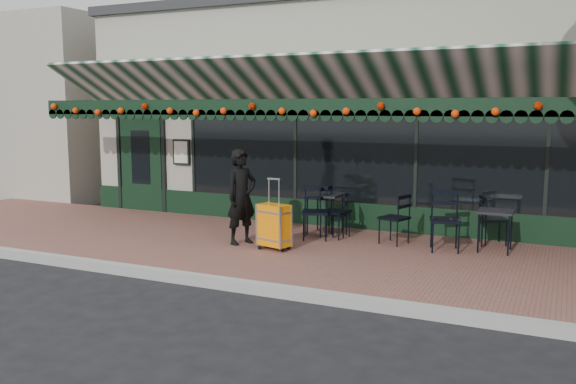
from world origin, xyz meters
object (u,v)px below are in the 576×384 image
at_px(chair_a_right, 493,220).
at_px(chair_b_left, 336,214).
at_px(cafe_table_a, 496,214).
at_px(chair_b_right, 335,212).
at_px(chair_a_front, 445,221).
at_px(chair_b_front, 315,213).
at_px(chair_a_left, 394,218).
at_px(cafe_table_b, 325,198).
at_px(woman, 241,197).
at_px(suitcase, 274,226).

distance_m(chair_a_right, chair_b_left, 2.69).
bearing_deg(cafe_table_a, chair_b_right, -178.41).
xyz_separation_m(cafe_table_a, chair_a_front, (-0.74, -0.30, -0.11)).
bearing_deg(chair_b_front, chair_b_left, 38.01).
xyz_separation_m(chair_a_left, chair_a_front, (0.88, -0.17, 0.06)).
height_order(cafe_table_b, chair_b_front, chair_b_front).
distance_m(woman, suitcase, 0.83).
xyz_separation_m(chair_b_left, chair_b_front, (-0.25, -0.39, 0.07)).
bearing_deg(chair_b_right, chair_a_right, -66.38).
bearing_deg(cafe_table_b, chair_b_right, -39.35).
height_order(chair_a_right, chair_b_right, chair_b_right).
height_order(woman, cafe_table_b, woman).
relative_size(cafe_table_b, chair_a_right, 0.88).
bearing_deg(chair_a_left, suitcase, -35.80).
xyz_separation_m(suitcase, chair_a_front, (2.54, 1.09, 0.10)).
xyz_separation_m(woman, cafe_table_b, (0.98, 1.37, -0.14)).
xyz_separation_m(cafe_table_b, chair_a_left, (1.37, -0.29, -0.23)).
height_order(woman, chair_a_right, woman).
height_order(cafe_table_a, chair_a_left, chair_a_left).
bearing_deg(chair_b_front, suitcase, -125.83).
relative_size(chair_a_front, chair_b_front, 1.05).
bearing_deg(chair_a_left, chair_a_front, 96.55).
xyz_separation_m(chair_a_left, chair_b_front, (-1.36, -0.23, 0.04)).
height_order(suitcase, chair_a_left, suitcase).
distance_m(chair_a_front, chair_b_right, 1.99).
relative_size(cafe_table_b, chair_b_front, 0.79).
bearing_deg(chair_a_front, chair_a_left, 154.59).
distance_m(woman, chair_a_left, 2.62).
bearing_deg(cafe_table_b, woman, -125.65).
height_order(chair_a_right, chair_b_front, chair_b_front).
bearing_deg(chair_b_left, chair_a_left, 72.67).
relative_size(suitcase, chair_a_right, 1.39).
xyz_separation_m(chair_a_right, chair_a_front, (-0.65, -0.83, 0.07)).
bearing_deg(cafe_table_b, chair_b_left, -26.07).
distance_m(cafe_table_a, chair_b_front, 3.01).
distance_m(suitcase, cafe_table_b, 1.59).
xyz_separation_m(cafe_table_a, cafe_table_b, (-3.00, 0.16, 0.06)).
bearing_deg(chair_b_front, cafe_table_b, 72.45).
bearing_deg(chair_a_left, chair_b_right, -75.78).
height_order(chair_a_right, chair_a_front, chair_a_front).
height_order(cafe_table_b, chair_a_front, chair_a_front).
bearing_deg(chair_b_left, cafe_table_b, -125.23).
height_order(chair_a_front, chair_b_front, chair_a_front).
height_order(woman, chair_a_left, woman).
xyz_separation_m(chair_b_right, chair_b_front, (-0.27, -0.28, 0.01)).
bearing_deg(chair_a_front, cafe_table_b, 153.82).
distance_m(chair_a_left, chair_b_left, 1.12).
bearing_deg(cafe_table_a, chair_b_left, 179.41).
bearing_deg(cafe_table_a, cafe_table_b, 177.00).
relative_size(chair_a_front, chair_b_left, 1.24).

